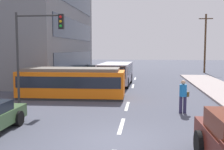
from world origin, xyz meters
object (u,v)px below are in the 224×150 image
city_bus (116,73)px  pedestrian_crossing (183,95)px  streetcar_tram (72,82)px  utility_pole_far (205,42)px  parked_sedan_mid (71,81)px  parked_sedan_far (88,73)px  parked_sedan_furthest (96,69)px  traffic_light_mast (35,40)px

city_bus → pedestrian_crossing: 11.06m
streetcar_tram → pedestrian_crossing: streetcar_tram is taller
pedestrian_crossing → utility_pole_far: bearing=75.8°
city_bus → parked_sedan_mid: 4.28m
streetcar_tram → parked_sedan_far: 10.89m
pedestrian_crossing → parked_sedan_furthest: pedestrian_crossing is taller
city_bus → parked_sedan_far: (-3.39, 4.35, -0.50)m
traffic_light_mast → utility_pole_far: size_ratio=0.69×
parked_sedan_far → parked_sedan_furthest: bearing=92.2°
utility_pole_far → traffic_light_mast: bearing=-122.2°
parked_sedan_furthest → traffic_light_mast: bearing=-90.6°
streetcar_tram → parked_sedan_mid: size_ratio=1.68×
city_bus → traffic_light_mast: 9.86m
parked_sedan_mid → traffic_light_mast: size_ratio=0.78×
city_bus → parked_sedan_furthest: size_ratio=1.41×
city_bus → parked_sedan_furthest: 10.79m
streetcar_tram → utility_pole_far: utility_pole_far is taller
streetcar_tram → parked_sedan_mid: streetcar_tram is taller
streetcar_tram → traffic_light_mast: traffic_light_mast is taller
traffic_light_mast → pedestrian_crossing: bearing=-9.9°
utility_pole_far → streetcar_tram: bearing=-121.9°
parked_sedan_far → parked_sedan_furthest: 5.81m
city_bus → parked_sedan_far: 5.53m
parked_sedan_furthest → parked_sedan_far: bearing=-87.8°
city_bus → parked_sedan_furthest: (-3.61, 10.16, -0.49)m
parked_sedan_mid → streetcar_tram: bearing=-73.5°
streetcar_tram → parked_sedan_far: streetcar_tram is taller
parked_sedan_far → traffic_light_mast: size_ratio=0.76×
pedestrian_crossing → parked_sedan_furthest: bearing=111.5°
city_bus → parked_sedan_far: city_bus is taller
pedestrian_crossing → parked_sedan_mid: bearing=135.7°
traffic_light_mast → utility_pole_far: (14.28, 22.67, 0.34)m
traffic_light_mast → city_bus: bearing=66.5°
pedestrian_crossing → parked_sedan_far: 16.46m
parked_sedan_far → utility_pole_far: utility_pole_far is taller
utility_pole_far → city_bus: bearing=-126.9°
parked_sedan_mid → utility_pole_far: size_ratio=0.53×
parked_sedan_far → utility_pole_far: 17.21m
parked_sedan_mid → parked_sedan_furthest: same height
pedestrian_crossing → utility_pole_far: size_ratio=0.22×
parked_sedan_mid → parked_sedan_furthest: (-0.18, 12.67, 0.00)m
parked_sedan_furthest → utility_pole_far: 14.98m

